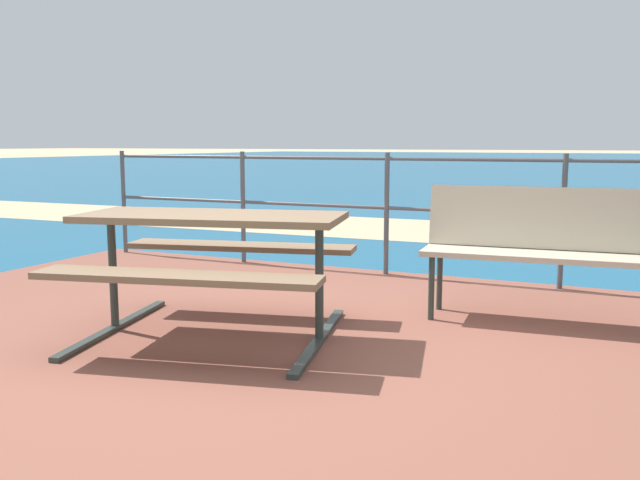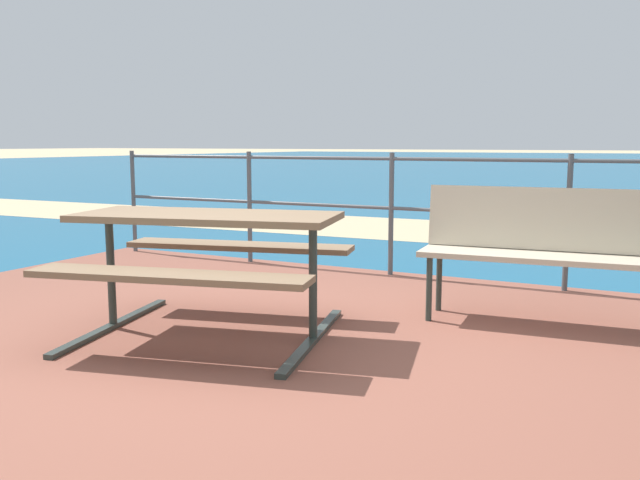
# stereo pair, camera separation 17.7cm
# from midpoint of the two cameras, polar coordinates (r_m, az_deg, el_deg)

# --- Properties ---
(ground_plane) EXTENTS (240.00, 240.00, 0.00)m
(ground_plane) POSITION_cam_midpoint_polar(r_m,az_deg,el_deg) (3.96, -7.74, -9.90)
(ground_plane) COLOR tan
(patio_paving) EXTENTS (6.40, 5.20, 0.06)m
(patio_paving) POSITION_cam_midpoint_polar(r_m,az_deg,el_deg) (3.95, -7.75, -9.48)
(patio_paving) COLOR brown
(patio_paving) RESTS_ON ground
(sea_water) EXTENTS (90.00, 90.00, 0.01)m
(sea_water) POSITION_cam_midpoint_polar(r_m,az_deg,el_deg) (43.24, 22.12, 5.95)
(sea_water) COLOR #145B84
(sea_water) RESTS_ON ground
(beach_strip) EXTENTS (54.04, 3.76, 0.01)m
(beach_strip) POSITION_cam_midpoint_polar(r_m,az_deg,el_deg) (9.49, 12.10, 0.61)
(beach_strip) COLOR tan
(beach_strip) RESTS_ON ground
(picnic_table) EXTENTS (1.81, 1.66, 0.75)m
(picnic_table) POSITION_cam_midpoint_polar(r_m,az_deg,el_deg) (4.11, -10.28, -0.28)
(picnic_table) COLOR #7A6047
(picnic_table) RESTS_ON patio_paving
(park_bench) EXTENTS (1.53, 0.53, 0.88)m
(park_bench) POSITION_cam_midpoint_polar(r_m,az_deg,el_deg) (4.62, 17.12, -0.07)
(park_bench) COLOR #BCAD93
(park_bench) RESTS_ON patio_paving
(railing_fence) EXTENTS (5.94, 0.04, 1.08)m
(railing_fence) POSITION_cam_midpoint_polar(r_m,az_deg,el_deg) (6.00, 4.79, 3.57)
(railing_fence) COLOR #4C5156
(railing_fence) RESTS_ON patio_paving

